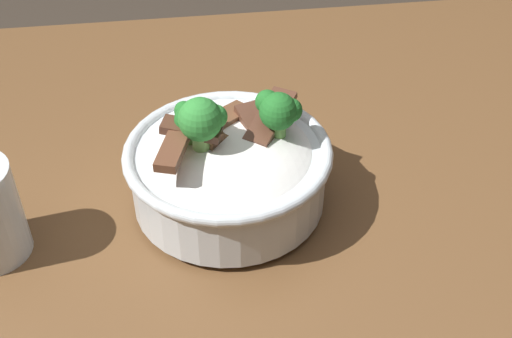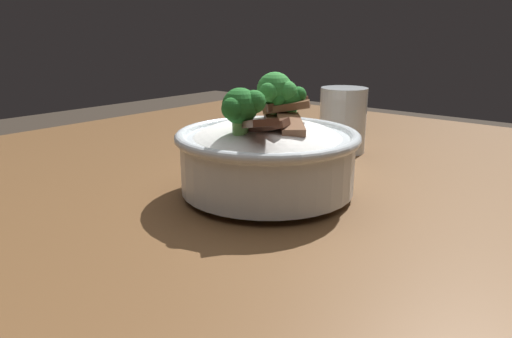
# 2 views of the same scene
# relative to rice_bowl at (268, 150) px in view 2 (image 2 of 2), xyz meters

# --- Properties ---
(dining_table) EXTENTS (1.21, 1.03, 0.75)m
(dining_table) POSITION_rel_rice_bowl_xyz_m (-0.02, -0.07, -0.18)
(dining_table) COLOR brown
(dining_table) RESTS_ON ground
(rice_bowl) EXTENTS (0.21, 0.21, 0.14)m
(rice_bowl) POSITION_rel_rice_bowl_xyz_m (0.00, 0.00, 0.00)
(rice_bowl) COLOR silver
(rice_bowl) RESTS_ON dining_table
(drinking_glass) EXTENTS (0.07, 0.07, 0.10)m
(drinking_glass) POSITION_rel_rice_bowl_xyz_m (-0.24, -0.04, -0.01)
(drinking_glass) COLOR white
(drinking_glass) RESTS_ON dining_table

